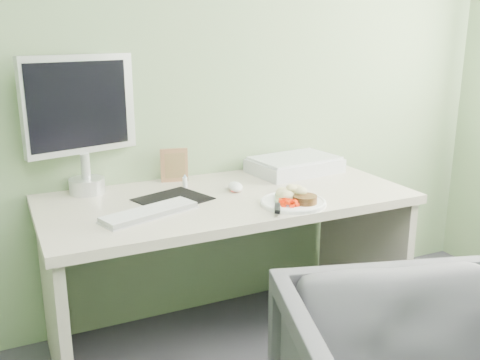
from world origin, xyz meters
name	(u,v)px	position (x,y,z in m)	size (l,w,h in m)	color
wall_back	(194,48)	(0.00, 2.00, 1.35)	(3.50, 3.50, 0.00)	#6F855D
desk	(227,234)	(0.00, 1.62, 0.55)	(1.60, 0.75, 0.73)	beige
plate	(293,203)	(0.20, 1.39, 0.74)	(0.27, 0.27, 0.01)	white
steak	(305,199)	(0.23, 1.34, 0.76)	(0.10, 0.10, 0.03)	black
potato_pile	(296,191)	(0.23, 1.41, 0.78)	(0.12, 0.09, 0.06)	tan
carrot_heap	(289,201)	(0.15, 1.34, 0.76)	(0.06, 0.05, 0.04)	#FF2905
steak_knife	(277,205)	(0.09, 1.34, 0.76)	(0.14, 0.23, 0.02)	silver
mousepad	(173,199)	(-0.24, 1.66, 0.73)	(0.28, 0.24, 0.00)	black
keyboard	(150,212)	(-0.38, 1.51, 0.74)	(0.39, 0.12, 0.02)	white
computer_mouse	(235,187)	(0.06, 1.67, 0.75)	(0.06, 0.11, 0.04)	white
photo_frame	(174,165)	(-0.14, 1.93, 0.81)	(0.13, 0.02, 0.16)	#8B6041
eyedrop_bottle	(185,181)	(-0.13, 1.81, 0.76)	(0.02, 0.02, 0.06)	white
scanner	(295,166)	(0.47, 1.84, 0.76)	(0.44, 0.29, 0.07)	silver
monitor	(81,117)	(-0.55, 1.94, 1.07)	(0.50, 0.19, 0.60)	silver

